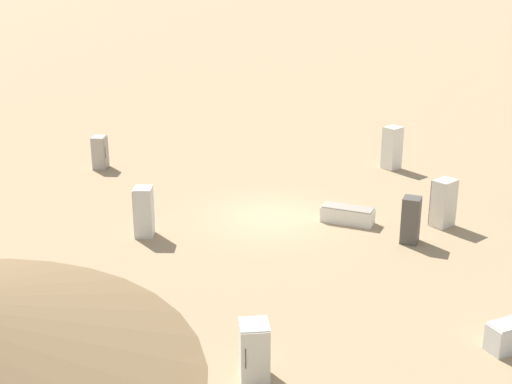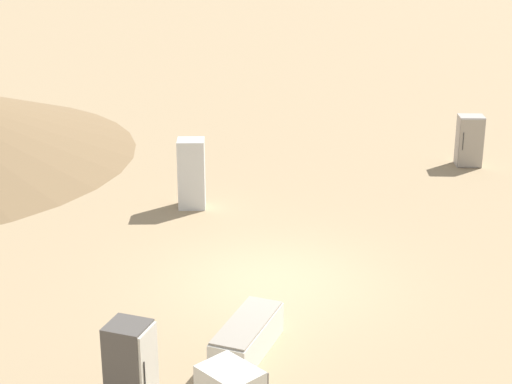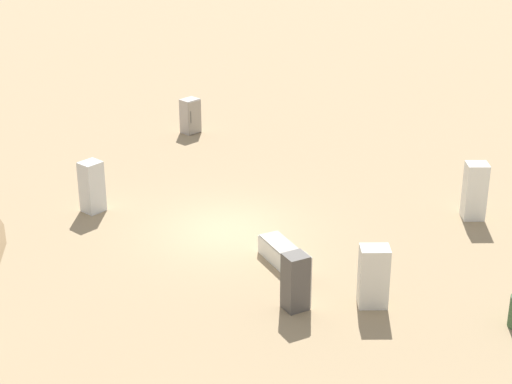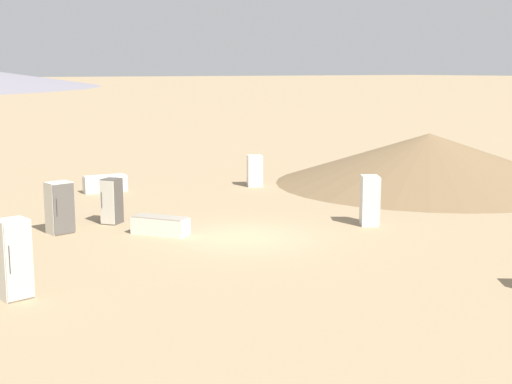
% 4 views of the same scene
% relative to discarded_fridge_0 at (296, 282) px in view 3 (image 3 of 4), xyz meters
% --- Properties ---
extents(ground_plane, '(1000.00, 1000.00, 0.00)m').
position_rel_discarded_fridge_0_xyz_m(ground_plane, '(-4.37, -2.83, -0.80)').
color(ground_plane, '#9E8460').
extents(discarded_fridge_0, '(0.83, 0.85, 1.59)m').
position_rel_discarded_fridge_0_xyz_m(discarded_fridge_0, '(0.00, 0.00, 0.00)').
color(discarded_fridge_0, '#4C4742').
rests_on(discarded_fridge_0, ground_plane).
extents(discarded_fridge_3, '(0.91, 0.88, 1.46)m').
position_rel_discarded_fridge_0_xyz_m(discarded_fridge_3, '(-13.39, -6.16, -0.07)').
color(discarded_fridge_3, '#A89E93').
rests_on(discarded_fridge_3, ground_plane).
extents(discarded_fridge_4, '(1.91, 1.64, 0.60)m').
position_rel_discarded_fridge_0_xyz_m(discarded_fridge_4, '(-2.48, -0.72, -0.50)').
color(discarded_fridge_4, silver).
rests_on(discarded_fridge_4, ground_plane).
extents(discarded_fridge_5, '(0.77, 0.79, 1.91)m').
position_rel_discarded_fridge_0_xyz_m(discarded_fridge_5, '(-6.69, 4.99, 0.16)').
color(discarded_fridge_5, silver).
rests_on(discarded_fridge_5, ground_plane).
extents(discarded_fridge_6, '(0.76, 0.87, 1.72)m').
position_rel_discarded_fridge_0_xyz_m(discarded_fridge_6, '(-0.53, 2.00, 0.06)').
color(discarded_fridge_6, beige).
rests_on(discarded_fridge_6, ground_plane).
extents(discarded_fridge_7, '(0.88, 0.87, 1.75)m').
position_rel_discarded_fridge_0_xyz_m(discarded_fridge_7, '(-5.09, -7.47, 0.08)').
color(discarded_fridge_7, silver).
rests_on(discarded_fridge_7, ground_plane).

